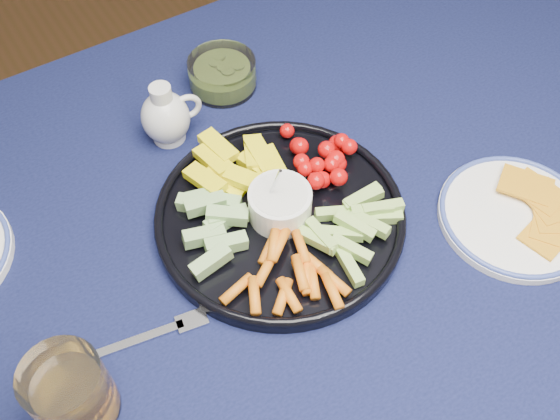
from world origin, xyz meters
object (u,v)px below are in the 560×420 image
dining_table (268,299)px  crudite_platter (278,213)px  cheese_plate (516,214)px  pickle_bowl (223,75)px  juice_tumbler (73,395)px  creamer_pitcher (166,117)px

dining_table → crudite_platter: (0.05, 0.05, 0.11)m
dining_table → crudite_platter: 0.13m
crudite_platter → cheese_plate: size_ratio=1.63×
crudite_platter → pickle_bowl: bearing=76.1°
pickle_bowl → crudite_platter: bearing=-103.9°
dining_table → cheese_plate: bearing=-19.7°
juice_tumbler → crudite_platter: bearing=17.4°
pickle_bowl → cheese_plate: 0.49m
dining_table → cheese_plate: size_ratio=8.04×
cheese_plate → crudite_platter: bearing=148.5°
creamer_pitcher → cheese_plate: bearing=-49.7°
pickle_bowl → creamer_pitcher: bearing=-155.6°
crudite_platter → juice_tumbler: crudite_platter is taller
dining_table → juice_tumbler: size_ratio=16.50×
juice_tumbler → pickle_bowl: bearing=44.0°
crudite_platter → pickle_bowl: size_ratio=3.14×
juice_tumbler → creamer_pitcher: bearing=50.3°
dining_table → creamer_pitcher: creamer_pitcher is taller
crudite_platter → juice_tumbler: size_ratio=3.34×
crudite_platter → pickle_bowl: crudite_platter is taller
dining_table → crudite_platter: size_ratio=4.94×
crudite_platter → cheese_plate: bearing=-31.5°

